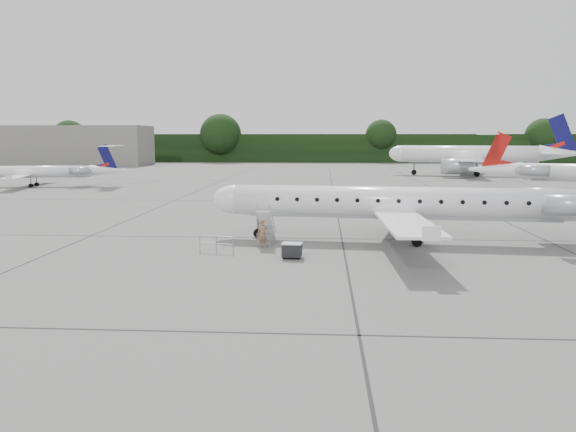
# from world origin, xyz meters

# --- Properties ---
(ground) EXTENTS (320.00, 320.00, 0.00)m
(ground) POSITION_xyz_m (0.00, 0.00, 0.00)
(ground) COLOR slate
(ground) RESTS_ON ground
(treeline) EXTENTS (260.00, 4.00, 8.00)m
(treeline) POSITION_xyz_m (0.00, 130.00, 4.00)
(treeline) COLOR black
(treeline) RESTS_ON ground
(terminal_building) EXTENTS (40.00, 14.00, 10.00)m
(terminal_building) POSITION_xyz_m (-70.00, 110.00, 5.00)
(terminal_building) COLOR slate
(terminal_building) RESTS_ON ground
(main_regional_jet) EXTENTS (30.78, 23.48, 7.42)m
(main_regional_jet) POSITION_xyz_m (0.15, 6.56, 3.71)
(main_regional_jet) COLOR white
(main_regional_jet) RESTS_ON ground
(airstair) EXTENTS (1.07, 2.42, 2.33)m
(airstair) POSITION_xyz_m (-8.71, 5.13, 1.16)
(airstair) COLOR white
(airstair) RESTS_ON ground
(passenger) EXTENTS (0.76, 0.62, 1.81)m
(passenger) POSITION_xyz_m (-8.83, 3.82, 0.91)
(passenger) COLOR #826347
(passenger) RESTS_ON ground
(safety_railing) EXTENTS (2.16, 0.58, 1.00)m
(safety_railing) POSITION_xyz_m (-11.50, 2.21, 0.50)
(safety_railing) COLOR #919499
(safety_railing) RESTS_ON ground
(baggage_cart) EXTENTS (1.18, 0.98, 0.96)m
(baggage_cart) POSITION_xyz_m (-6.79, 0.89, 0.48)
(baggage_cart) COLOR black
(baggage_cart) RESTS_ON ground
(bg_narrowbody) EXTENTS (34.61, 27.96, 11.03)m
(bg_narrowbody) POSITION_xyz_m (21.56, 74.37, 5.51)
(bg_narrowbody) COLOR white
(bg_narrowbody) RESTS_ON ground
(bg_regional_left) EXTENTS (24.76, 19.31, 5.97)m
(bg_regional_left) POSITION_xyz_m (-47.23, 46.50, 2.98)
(bg_regional_left) COLOR white
(bg_regional_left) RESTS_ON ground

